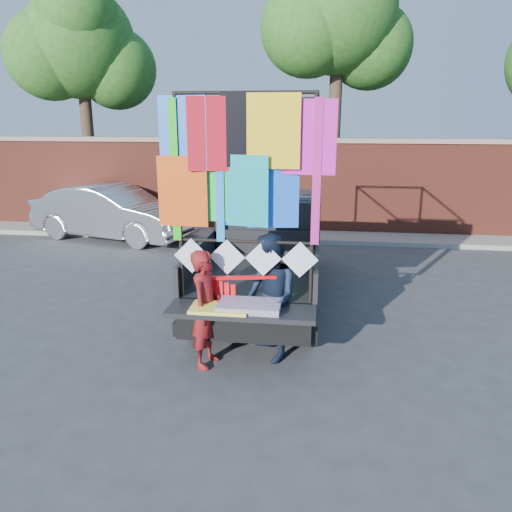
# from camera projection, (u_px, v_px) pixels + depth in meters

# --- Properties ---
(ground) EXTENTS (90.00, 90.00, 0.00)m
(ground) POSITION_uv_depth(u_px,v_px,m) (268.00, 337.00, 7.43)
(ground) COLOR #38383A
(ground) RESTS_ON ground
(brick_wall) EXTENTS (30.00, 0.45, 2.61)m
(brick_wall) POSITION_uv_depth(u_px,v_px,m) (296.00, 186.00, 13.75)
(brick_wall) COLOR brown
(brick_wall) RESTS_ON ground
(curb) EXTENTS (30.00, 1.20, 0.12)m
(curb) POSITION_uv_depth(u_px,v_px,m) (293.00, 236.00, 13.42)
(curb) COLOR gray
(curb) RESTS_ON ground
(tree_left) EXTENTS (4.20, 3.30, 7.05)m
(tree_left) POSITION_uv_depth(u_px,v_px,m) (80.00, 47.00, 14.61)
(tree_left) COLOR #38281C
(tree_left) RESTS_ON ground
(tree_mid) EXTENTS (4.20, 3.30, 7.73)m
(tree_mid) POSITION_uv_depth(u_px,v_px,m) (339.00, 19.00, 13.50)
(tree_mid) COLOR #38281C
(tree_mid) RESTS_ON ground
(pickup_truck) EXTENTS (2.20, 5.52, 3.47)m
(pickup_truck) POSITION_uv_depth(u_px,v_px,m) (268.00, 246.00, 9.15)
(pickup_truck) COLOR black
(pickup_truck) RESTS_ON ground
(sedan) EXTENTS (4.63, 2.63, 1.44)m
(sedan) POSITION_uv_depth(u_px,v_px,m) (112.00, 212.00, 13.21)
(sedan) COLOR silver
(sedan) RESTS_ON ground
(woman) EXTENTS (0.48, 0.63, 1.57)m
(woman) POSITION_uv_depth(u_px,v_px,m) (206.00, 309.00, 6.44)
(woman) COLOR maroon
(woman) RESTS_ON ground
(man) EXTENTS (0.97, 1.04, 1.72)m
(man) POSITION_uv_depth(u_px,v_px,m) (270.00, 298.00, 6.59)
(man) COLOR #162139
(man) RESTS_ON ground
(streamer_bundle) EXTENTS (0.98, 0.24, 0.68)m
(streamer_bundle) POSITION_uv_depth(u_px,v_px,m) (230.00, 292.00, 6.48)
(streamer_bundle) COLOR red
(streamer_bundle) RESTS_ON ground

